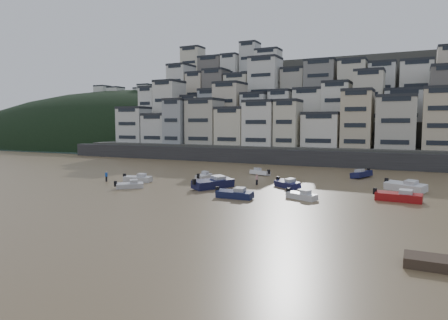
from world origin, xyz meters
The scene contains 18 objects.
ground centered at (0.00, 0.00, 0.00)m, with size 400.00×400.00×0.00m, color olive.
sea_strip centered at (-110.00, 145.00, 0.01)m, with size 340.00×340.00×0.00m, color #41575D.
harbor_wall centered at (10.00, 65.00, 1.75)m, with size 140.00×3.00×3.50m, color #38383A.
hillside centered at (14.73, 104.84, 13.01)m, with size 141.04×66.00×50.00m.
headland centered at (-95.00, 135.00, 0.02)m, with size 216.00×135.00×53.33m.
boat_a centered at (11.52, 20.89, 0.73)m, with size 5.34×1.75×1.46m, color #161D45, non-canonical shape.
boat_b centered at (19.52, 23.98, 0.63)m, with size 4.59×1.50×1.25m, color silver, non-canonical shape.
boat_c centered at (5.32, 26.83, 1.00)m, with size 7.32×2.39×2.00m, color #13163C, non-canonical shape.
boat_d centered at (30.73, 27.99, 0.81)m, with size 5.95×1.95×1.62m, color maroon, non-canonical shape.
boat_e centered at (15.17, 32.06, 0.74)m, with size 5.39×1.76×1.47m, color #161745, non-canonical shape.
boat_f centered at (-0.63, 34.76, 0.64)m, with size 4.66×1.53×1.27m, color white, non-canonical shape.
boat_g centered at (31.26, 36.37, 0.86)m, with size 6.30×2.06×1.72m, color silver, non-canonical shape.
boat_h centered at (6.17, 44.33, 0.63)m, with size 4.60×1.50×1.25m, color white, non-canonical shape.
boat_i centered at (23.81, 48.98, 0.81)m, with size 5.96×1.95×1.62m, color #151842, non-canonical shape.
boat_j centered at (-5.90, 21.35, 0.59)m, with size 4.34×1.42×1.18m, color silver, non-canonical shape.
boat_k centered at (-9.01, 27.24, 0.70)m, with size 5.16×1.69×1.41m, color silver, non-canonical shape.
person_blue centered at (-14.03, 25.34, 0.87)m, with size 0.44×0.44×1.74m, color #184DB7, non-canonical shape.
person_pink centered at (9.99, 32.82, 0.87)m, with size 0.44×0.44×1.74m, color #CD9192, non-canonical shape.
Camera 1 is at (32.50, -25.61, 9.67)m, focal length 32.00 mm.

